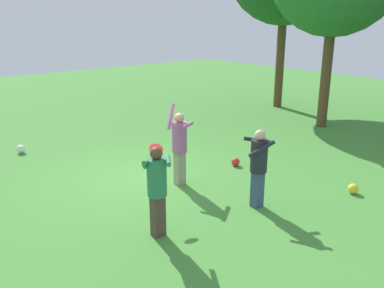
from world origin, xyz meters
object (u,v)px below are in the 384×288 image
person_thrower (179,142)px  ball_yellow (353,189)px  ball_red (236,162)px  frisbee (156,148)px  ball_white (21,149)px  person_catcher (157,184)px  person_bystander (259,162)px

person_thrower → ball_yellow: size_ratio=8.17×
ball_red → person_thrower: bearing=-89.3°
frisbee → ball_yellow: size_ratio=1.33×
frisbee → ball_white: (-5.33, -1.00, -1.16)m
person_catcher → frisbee: bearing=0.0°
frisbee → ball_yellow: 4.45m
person_catcher → person_bystander: size_ratio=1.02×
person_catcher → ball_yellow: (1.26, 4.33, -0.87)m
ball_red → frisbee: bearing=-76.4°
person_thrower → person_bystander: 1.98m
ball_yellow → ball_red: size_ratio=1.05×
ball_white → ball_red: size_ratio=1.10×
frisbee → ball_red: bearing=103.6°
person_catcher → ball_red: 4.01m
person_bystander → ball_white: person_bystander is taller
person_catcher → ball_white: 6.29m
person_bystander → ball_red: person_bystander is taller
person_catcher → person_bystander: 2.25m
person_thrower → person_catcher: person_thrower is taller
frisbee → ball_yellow: bearing=60.0°
person_thrower → ball_white: (-4.64, -2.11, -0.89)m
person_bystander → ball_white: (-6.55, -2.62, -0.84)m
person_bystander → ball_yellow: bearing=-166.7°
ball_yellow → frisbee: bearing=-120.0°
frisbee → ball_white: bearing=-169.3°
person_catcher → ball_yellow: bearing=-71.8°
person_thrower → ball_white: bearing=-97.6°
ball_white → frisbee: bearing=10.7°
person_bystander → frisbee: person_bystander is taller
person_catcher → ball_white: size_ratio=6.90×
person_thrower → person_bystander: (1.91, 0.51, -0.05)m
frisbee → ball_yellow: (2.15, 3.72, -1.16)m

